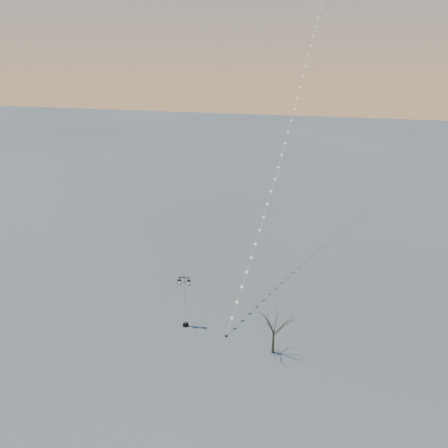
% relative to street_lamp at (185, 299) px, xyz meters
% --- Properties ---
extents(ground, '(300.00, 300.00, 0.00)m').
position_rel_street_lamp_xyz_m(ground, '(1.69, -1.72, -2.46)').
color(ground, '#474848').
rests_on(ground, ground).
extents(street_lamp, '(1.12, 0.51, 4.44)m').
position_rel_street_lamp_xyz_m(street_lamp, '(0.00, 0.00, 0.00)').
color(street_lamp, black).
rests_on(street_lamp, ground).
extents(bare_tree, '(2.07, 2.07, 3.44)m').
position_rel_street_lamp_xyz_m(bare_tree, '(7.34, -1.45, -0.07)').
color(bare_tree, '#3C3322').
rests_on(bare_tree, ground).
extents(kite_train, '(2.74, 36.58, 28.57)m').
position_rel_street_lamp_xyz_m(kite_train, '(4.61, 17.49, 11.71)').
color(kite_train, '#371D1C').
rests_on(kite_train, ground).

